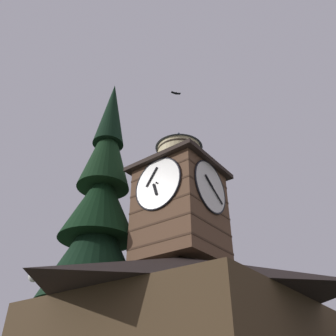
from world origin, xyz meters
TOP-DOWN VIEW (x-y plane):
  - building_main at (-1.71, -2.42)m, footprint 11.11×10.66m
  - clock_tower at (-2.65, -3.18)m, footprint 4.61×4.61m
  - pine_tree_behind at (-0.71, -7.53)m, footprint 6.61×6.61m
  - pine_tree_aside at (-11.75, -8.51)m, footprint 6.55×6.55m
  - moon at (-19.09, -43.54)m, footprint 1.68×1.68m
  - flying_bird_high at (-2.17, -3.01)m, footprint 0.60×0.51m

SIDE VIEW (x-z plane):
  - building_main at x=-1.71m, z-range 0.08..6.39m
  - pine_tree_behind at x=-0.71m, z-range -2.41..17.58m
  - pine_tree_aside at x=-11.75m, z-range -2.11..18.45m
  - clock_tower at x=-2.65m, z-range 5.69..14.06m
  - moon at x=-19.09m, z-range 14.44..16.11m
  - flying_bird_high at x=-2.17m, z-range 17.54..17.66m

